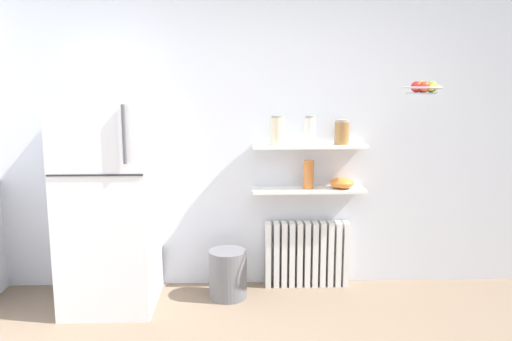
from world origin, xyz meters
TOP-DOWN VIEW (x-y plane):
  - back_wall at (0.00, 2.05)m, footprint 7.04×0.10m
  - refrigerator at (-1.23, 1.64)m, footprint 0.67×0.75m
  - radiator at (0.33, 1.92)m, footprint 0.70×0.12m
  - wall_shelf_lower at (0.33, 1.89)m, footprint 0.92×0.22m
  - wall_shelf_upper at (0.33, 1.89)m, footprint 0.92×0.22m
  - storage_jar_0 at (0.07, 1.89)m, footprint 0.11×0.11m
  - storage_jar_1 at (0.33, 1.89)m, footprint 0.09×0.09m
  - storage_jar_2 at (0.59, 1.89)m, footprint 0.12×0.12m
  - vase at (0.33, 1.89)m, footprint 0.09×0.09m
  - shelf_bowl at (0.60, 1.89)m, footprint 0.20×0.20m
  - trash_bin at (-0.33, 1.70)m, footprint 0.30×0.30m
  - hanging_fruit_basket at (1.07, 1.44)m, footprint 0.28×0.28m

SIDE VIEW (x-z plane):
  - trash_bin at x=-0.33m, z-range 0.00..0.39m
  - radiator at x=0.33m, z-range 0.00..0.55m
  - refrigerator at x=-1.23m, z-range 0.00..1.65m
  - wall_shelf_lower at x=0.33m, z-range 0.82..0.85m
  - shelf_bowl at x=0.60m, z-range 0.85..0.94m
  - vase at x=0.33m, z-range 0.85..1.08m
  - wall_shelf_upper at x=0.33m, z-range 1.18..1.21m
  - back_wall at x=0.00m, z-range 0.00..2.60m
  - storage_jar_2 at x=0.59m, z-range 1.21..1.41m
  - storage_jar_1 at x=0.33m, z-range 1.21..1.44m
  - storage_jar_0 at x=0.07m, z-range 1.21..1.45m
  - hanging_fruit_basket at x=1.07m, z-range 1.62..1.71m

